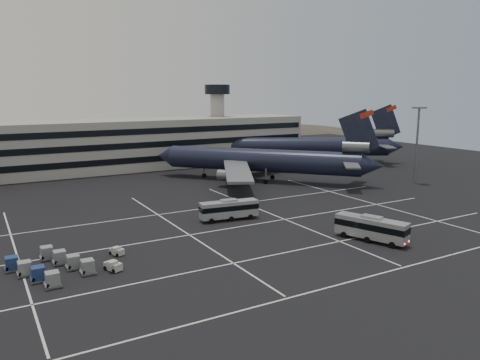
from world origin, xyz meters
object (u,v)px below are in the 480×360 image
at_px(trijet_main, 264,160).
at_px(bus_near, 371,227).
at_px(bus_far, 229,209).
at_px(uld_cluster, 49,265).
at_px(tug_a, 114,266).

height_order(trijet_main, bus_near, trijet_main).
xyz_separation_m(bus_far, uld_cluster, (-30.51, -9.93, -1.12)).
distance_m(bus_far, tug_a, 27.14).
distance_m(bus_near, bus_far, 24.30).
distance_m(bus_far, uld_cluster, 32.11).
bearing_deg(tug_a, trijet_main, 16.48).
height_order(trijet_main, bus_far, trijet_main).
relative_size(bus_near, tug_a, 4.36).
distance_m(trijet_main, bus_far, 36.50).
distance_m(bus_near, tug_a, 37.02).
xyz_separation_m(trijet_main, uld_cluster, (-54.91, -36.89, -4.39)).
bearing_deg(bus_near, uld_cluster, 146.05).
bearing_deg(trijet_main, uld_cluster, 172.17).
xyz_separation_m(trijet_main, bus_near, (-11.71, -47.68, -3.16)).
distance_m(trijet_main, uld_cluster, 66.29).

